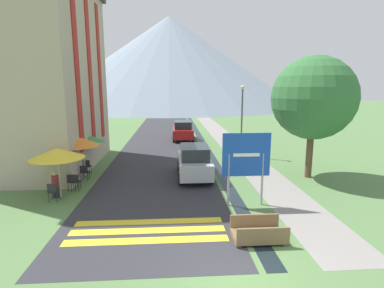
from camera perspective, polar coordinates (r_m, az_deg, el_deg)
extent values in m
plane|color=#517542|center=(27.65, -0.46, 0.41)|extent=(160.00, 160.00, 0.00)
cube|color=#2D2D33|center=(37.49, -5.20, 3.12)|extent=(6.40, 60.00, 0.01)
cube|color=gray|center=(37.84, 4.08, 3.21)|extent=(2.20, 60.00, 0.01)
cube|color=black|center=(37.58, 0.45, 3.18)|extent=(0.60, 60.00, 0.00)
cube|color=yellow|center=(10.46, -8.67, -17.73)|extent=(5.44, 0.44, 0.01)
cube|color=yellow|center=(11.07, -8.36, -16.00)|extent=(5.44, 0.44, 0.01)
cube|color=yellow|center=(11.70, -8.10, -14.46)|extent=(5.44, 0.44, 0.01)
cone|color=gray|center=(82.56, -4.28, 15.34)|extent=(67.45, 67.45, 23.16)
cube|color=tan|center=(20.69, -26.64, 12.41)|extent=(5.61, 9.30, 11.93)
cube|color=maroon|center=(17.34, -21.05, 13.35)|extent=(0.06, 0.70, 8.94)
cube|color=maroon|center=(19.80, -18.86, 13.08)|extent=(0.06, 0.70, 8.94)
cube|color=maroon|center=(22.28, -17.15, 12.86)|extent=(0.06, 0.70, 8.94)
cylinder|color=#9E9EA3|center=(12.79, 6.96, -6.80)|extent=(0.10, 0.10, 2.26)
cylinder|color=#9E9EA3|center=(13.13, 13.22, -6.54)|extent=(0.10, 0.10, 2.26)
cube|color=#1947B7|center=(12.64, 10.32, -2.03)|extent=(2.02, 0.05, 1.83)
cube|color=white|center=(12.61, 10.35, -2.06)|extent=(1.11, 0.02, 0.14)
cube|color=brown|center=(10.61, 12.50, -16.60)|extent=(1.70, 1.10, 0.12)
cube|color=brown|center=(10.05, 13.41, -16.46)|extent=(1.70, 0.08, 0.45)
cube|color=brown|center=(10.92, 11.79, -14.07)|extent=(1.70, 0.08, 0.45)
cube|color=brown|center=(10.48, 8.24, -17.44)|extent=(0.16, 0.99, 0.08)
cube|color=brown|center=(10.88, 16.54, -16.66)|extent=(0.16, 0.99, 0.08)
cube|color=#B2B2B7|center=(16.76, 0.41, -3.93)|extent=(1.72, 4.07, 0.84)
cube|color=#23282D|center=(16.38, 0.47, -1.54)|extent=(1.46, 2.24, 0.68)
cylinder|color=black|center=(18.05, -2.50, -4.24)|extent=(0.18, 0.60, 0.60)
cylinder|color=black|center=(18.16, 2.70, -4.15)|extent=(0.18, 0.60, 0.60)
cylinder|color=black|center=(15.62, -2.27, -6.64)|extent=(0.18, 0.60, 0.60)
cylinder|color=black|center=(15.75, 3.76, -6.51)|extent=(0.18, 0.60, 0.60)
cube|color=#A31919|center=(28.59, -1.77, 2.22)|extent=(1.84, 3.92, 0.84)
cube|color=#23282D|center=(28.29, -1.76, 3.68)|extent=(1.56, 2.16, 0.68)
cylinder|color=black|center=(29.83, -3.54, 1.75)|extent=(0.18, 0.60, 0.60)
cylinder|color=black|center=(29.89, -0.16, 1.79)|extent=(0.18, 0.60, 0.60)
cylinder|color=black|center=(27.44, -3.50, 0.95)|extent=(0.18, 0.60, 0.60)
cylinder|color=black|center=(27.50, 0.16, 1.00)|extent=(0.18, 0.60, 0.60)
cube|color=#232328|center=(15.75, -21.26, -6.67)|extent=(0.40, 0.40, 0.04)
cube|color=#232328|center=(15.53, -21.51, -6.16)|extent=(0.40, 0.04, 0.40)
cylinder|color=#232328|center=(16.03, -21.61, -7.24)|extent=(0.03, 0.03, 0.45)
cylinder|color=#232328|center=(15.93, -20.44, -7.27)|extent=(0.03, 0.03, 0.45)
cylinder|color=#232328|center=(15.72, -21.98, -7.62)|extent=(0.03, 0.03, 0.45)
cylinder|color=#232328|center=(15.62, -20.79, -7.65)|extent=(0.03, 0.03, 0.45)
cube|color=#232328|center=(14.68, -24.82, -8.20)|extent=(0.40, 0.40, 0.04)
cube|color=#232328|center=(14.46, -25.13, -7.67)|extent=(0.40, 0.04, 0.40)
cylinder|color=#232328|center=(14.97, -25.13, -8.78)|extent=(0.03, 0.03, 0.45)
cylinder|color=#232328|center=(14.85, -23.90, -8.84)|extent=(0.03, 0.03, 0.45)
cylinder|color=#232328|center=(14.67, -25.61, -9.22)|extent=(0.03, 0.03, 0.45)
cylinder|color=#232328|center=(14.55, -24.35, -9.28)|extent=(0.03, 0.03, 0.45)
cube|color=#232328|center=(18.48, -19.32, -4.01)|extent=(0.40, 0.40, 0.04)
cube|color=#232328|center=(18.26, -19.50, -3.55)|extent=(0.40, 0.04, 0.40)
cylinder|color=#232328|center=(18.74, -19.64, -4.54)|extent=(0.03, 0.03, 0.45)
cylinder|color=#232328|center=(18.65, -18.63, -4.55)|extent=(0.03, 0.03, 0.45)
cylinder|color=#232328|center=(18.43, -19.92, -4.82)|extent=(0.03, 0.03, 0.45)
cylinder|color=#232328|center=(18.33, -18.90, -4.83)|extent=(0.03, 0.03, 0.45)
cube|color=#232328|center=(17.28, -19.72, -5.05)|extent=(0.40, 0.40, 0.04)
cube|color=#232328|center=(17.06, -19.92, -4.57)|extent=(0.40, 0.04, 0.40)
cylinder|color=#232328|center=(17.54, -20.06, -5.60)|extent=(0.03, 0.03, 0.45)
cylinder|color=#232328|center=(17.45, -18.98, -5.62)|extent=(0.03, 0.03, 0.45)
cylinder|color=#232328|center=(17.23, -20.37, -5.92)|extent=(0.03, 0.03, 0.45)
cylinder|color=#232328|center=(17.13, -19.27, -5.94)|extent=(0.03, 0.03, 0.45)
cube|color=#232328|center=(15.81, -21.79, -6.64)|extent=(0.40, 0.40, 0.04)
cube|color=#232328|center=(15.59, -22.04, -6.13)|extent=(0.40, 0.04, 0.40)
cylinder|color=#232328|center=(16.08, -22.13, -7.22)|extent=(0.03, 0.03, 0.45)
cylinder|color=#232328|center=(15.98, -20.96, -7.25)|extent=(0.03, 0.03, 0.45)
cylinder|color=#232328|center=(15.78, -22.51, -7.59)|extent=(0.03, 0.03, 0.45)
cylinder|color=#232328|center=(15.67, -21.32, -7.63)|extent=(0.03, 0.03, 0.45)
cylinder|color=#B7B2A8|center=(14.88, -24.01, -5.32)|extent=(0.06, 0.06, 2.17)
cone|color=yellow|center=(14.66, -24.31, -1.61)|extent=(2.38, 2.38, 0.47)
cylinder|color=#B7B2A8|center=(17.45, -21.02, -2.74)|extent=(0.06, 0.06, 2.23)
cone|color=orange|center=(17.25, -21.25, 0.54)|extent=(2.49, 2.49, 0.53)
cylinder|color=#B7B2A8|center=(19.29, -18.94, -1.65)|extent=(0.06, 0.06, 2.03)
cone|color=#338442|center=(19.13, -19.10, 1.03)|extent=(1.94, 1.94, 0.37)
cylinder|color=#282833|center=(15.21, -24.77, -8.43)|extent=(0.14, 0.14, 0.46)
cylinder|color=#282833|center=(15.14, -24.13, -8.46)|extent=(0.14, 0.14, 0.46)
cylinder|color=maroon|center=(15.02, -24.60, -6.56)|extent=(0.32, 0.32, 0.58)
sphere|color=tan|center=(14.92, -24.72, -5.12)|extent=(0.22, 0.22, 0.22)
cylinder|color=#282833|center=(16.53, -23.28, -6.80)|extent=(0.14, 0.14, 0.46)
cylinder|color=#282833|center=(16.48, -22.69, -6.82)|extent=(0.14, 0.14, 0.46)
cylinder|color=maroon|center=(16.36, -23.12, -5.02)|extent=(0.32, 0.32, 0.61)
sphere|color=#9E755B|center=(16.26, -23.23, -3.64)|extent=(0.22, 0.22, 0.22)
cylinder|color=#282833|center=(17.92, -20.62, -4.44)|extent=(0.14, 0.14, 0.97)
cylinder|color=#282833|center=(17.87, -20.07, -4.44)|extent=(0.14, 0.14, 0.97)
cylinder|color=gray|center=(17.71, -20.52, -1.89)|extent=(0.32, 0.32, 0.66)
sphere|color=tan|center=(17.63, -20.61, -0.53)|extent=(0.22, 0.22, 0.22)
cylinder|color=#515156|center=(21.76, 9.44, 3.91)|extent=(0.12, 0.12, 4.86)
sphere|color=silver|center=(21.61, 9.65, 10.63)|extent=(0.28, 0.28, 0.28)
cylinder|color=brown|center=(17.86, 21.43, -2.00)|extent=(0.36, 0.36, 2.51)
sphere|color=#336B38|center=(17.47, 22.14, 8.14)|extent=(4.47, 4.47, 4.47)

